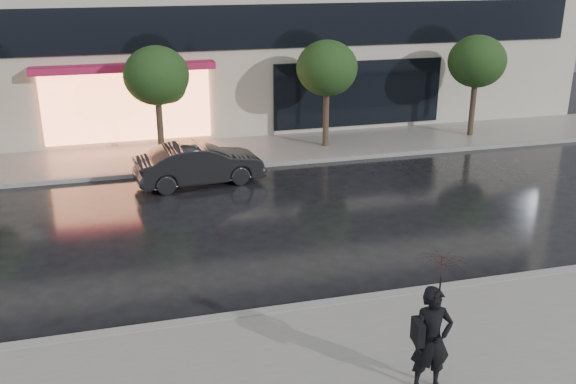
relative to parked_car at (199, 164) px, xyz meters
name	(u,v)px	position (x,y,z in m)	size (l,w,h in m)	color
ground	(337,282)	(2.03, -7.29, -0.65)	(120.00, 120.00, 0.00)	black
sidewalk_near	(398,365)	(2.03, -10.54, -0.59)	(60.00, 4.50, 0.12)	slate
sidewalk_far	(245,151)	(2.03, 2.96, -0.59)	(60.00, 3.50, 0.12)	slate
curb_near	(353,301)	(2.03, -8.29, -0.58)	(60.00, 0.25, 0.14)	gray
curb_far	(255,165)	(2.03, 1.21, -0.58)	(60.00, 0.25, 0.14)	gray
tree_mid_west	(158,78)	(-0.91, 2.75, 2.27)	(2.20, 2.20, 3.99)	#33261C
tree_mid_east	(328,70)	(5.09, 2.75, 2.27)	(2.20, 2.20, 3.99)	#33261C
tree_far_east	(478,63)	(11.09, 2.75, 2.27)	(2.20, 2.20, 3.99)	#33261C
parked_car	(199,164)	(0.00, 0.00, 0.00)	(1.39, 3.97, 1.31)	black
pedestrian_with_umbrella	(436,309)	(2.22, -11.32, 0.94)	(0.91, 0.92, 2.40)	black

